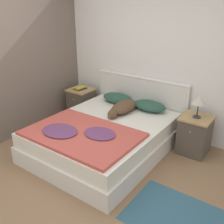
# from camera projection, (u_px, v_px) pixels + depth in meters

# --- Properties ---
(ground_plane) EXTENTS (16.00, 16.00, 0.00)m
(ground_plane) POSITION_uv_depth(u_px,v_px,m) (59.00, 185.00, 3.29)
(ground_plane) COLOR #896647
(wall_back) EXTENTS (9.00, 0.06, 2.55)m
(wall_back) POSITION_uv_depth(u_px,v_px,m) (146.00, 56.00, 4.38)
(wall_back) COLOR white
(wall_back) RESTS_ON ground_plane
(wall_side_left) EXTENTS (0.06, 3.10, 2.55)m
(wall_side_left) POSITION_uv_depth(u_px,v_px,m) (33.00, 56.00, 4.42)
(wall_side_left) COLOR #706056
(wall_side_left) RESTS_ON ground_plane
(bed) EXTENTS (1.68, 2.08, 0.47)m
(bed) POSITION_uv_depth(u_px,v_px,m) (104.00, 137.00, 3.97)
(bed) COLOR silver
(bed) RESTS_ON ground_plane
(headboard) EXTENTS (1.76, 0.06, 0.94)m
(headboard) POSITION_uv_depth(u_px,v_px,m) (140.00, 101.00, 4.66)
(headboard) COLOR silver
(headboard) RESTS_ON ground_plane
(nightstand_left) EXTENTS (0.43, 0.46, 0.58)m
(nightstand_left) POSITION_uv_depth(u_px,v_px,m) (82.00, 103.00, 5.11)
(nightstand_left) COLOR #4C4238
(nightstand_left) RESTS_ON ground_plane
(nightstand_right) EXTENTS (0.43, 0.46, 0.58)m
(nightstand_right) POSITION_uv_depth(u_px,v_px,m) (195.00, 135.00, 3.91)
(nightstand_right) COLOR #4C4238
(nightstand_right) RESTS_ON ground_plane
(pillow_left) EXTENTS (0.56, 0.35, 0.16)m
(pillow_left) POSITION_uv_depth(u_px,v_px,m) (118.00, 98.00, 4.62)
(pillow_left) COLOR #284C3D
(pillow_left) RESTS_ON bed
(pillow_right) EXTENTS (0.56, 0.35, 0.16)m
(pillow_right) POSITION_uv_depth(u_px,v_px,m) (149.00, 106.00, 4.28)
(pillow_right) COLOR #284C3D
(pillow_right) RESTS_ON bed
(quilt) EXTENTS (1.49, 1.02, 0.07)m
(quilt) POSITION_uv_depth(u_px,v_px,m) (81.00, 133.00, 3.50)
(quilt) COLOR #BC4C42
(quilt) RESTS_ON bed
(dog) EXTENTS (0.29, 0.80, 0.18)m
(dog) POSITION_uv_depth(u_px,v_px,m) (123.00, 107.00, 4.20)
(dog) COLOR brown
(dog) RESTS_ON bed
(book_stack) EXTENTS (0.18, 0.23, 0.05)m
(book_stack) POSITION_uv_depth(u_px,v_px,m) (80.00, 88.00, 4.98)
(book_stack) COLOR #232328
(book_stack) RESTS_ON nightstand_left
(table_lamp) EXTENTS (0.21, 0.21, 0.34)m
(table_lamp) POSITION_uv_depth(u_px,v_px,m) (199.00, 100.00, 3.68)
(table_lamp) COLOR #2D2D33
(table_lamp) RESTS_ON nightstand_right
(rug) EXTENTS (1.10, 0.80, 0.00)m
(rug) POSITION_uv_depth(u_px,v_px,m) (179.00, 218.00, 2.79)
(rug) COLOR #335B70
(rug) RESTS_ON ground_plane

